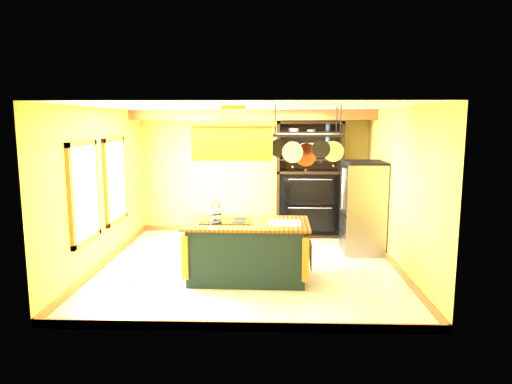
# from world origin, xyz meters

# --- Properties ---
(floor) EXTENTS (5.00, 5.00, 0.00)m
(floor) POSITION_xyz_m (0.00, 0.00, 0.00)
(floor) COLOR beige
(floor) RESTS_ON ground
(ceiling) EXTENTS (5.00, 5.00, 0.00)m
(ceiling) POSITION_xyz_m (0.00, 0.00, 2.70)
(ceiling) COLOR white
(ceiling) RESTS_ON wall_back
(wall_back) EXTENTS (5.00, 0.02, 2.70)m
(wall_back) POSITION_xyz_m (0.00, 2.50, 1.35)
(wall_back) COLOR #D2C14D
(wall_back) RESTS_ON floor
(wall_front) EXTENTS (5.00, 0.02, 2.70)m
(wall_front) POSITION_xyz_m (0.00, -2.50, 1.35)
(wall_front) COLOR #D2C14D
(wall_front) RESTS_ON floor
(wall_left) EXTENTS (0.02, 5.00, 2.70)m
(wall_left) POSITION_xyz_m (-2.50, 0.00, 1.35)
(wall_left) COLOR #D2C14D
(wall_left) RESTS_ON floor
(wall_right) EXTENTS (0.02, 5.00, 2.70)m
(wall_right) POSITION_xyz_m (2.50, 0.00, 1.35)
(wall_right) COLOR #D2C14D
(wall_right) RESTS_ON floor
(ceiling_beam) EXTENTS (5.00, 0.15, 0.20)m
(ceiling_beam) POSITION_xyz_m (0.00, 1.70, 2.59)
(ceiling_beam) COLOR #965F2E
(ceiling_beam) RESTS_ON ceiling
(window_near) EXTENTS (0.06, 1.06, 1.56)m
(window_near) POSITION_xyz_m (-2.47, -0.80, 1.40)
(window_near) COLOR #965F2E
(window_near) RESTS_ON wall_left
(window_far) EXTENTS (0.06, 1.06, 1.56)m
(window_far) POSITION_xyz_m (-2.47, 0.60, 1.40)
(window_far) COLOR #965F2E
(window_far) RESTS_ON wall_left
(kitchen_island) EXTENTS (1.94, 1.11, 1.11)m
(kitchen_island) POSITION_xyz_m (0.01, -0.66, 0.47)
(kitchen_island) COLOR black
(kitchen_island) RESTS_ON floor
(range_hood) EXTENTS (1.25, 0.71, 0.80)m
(range_hood) POSITION_xyz_m (-0.19, -0.66, 2.22)
(range_hood) COLOR #B3812C
(range_hood) RESTS_ON ceiling
(pot_rack) EXTENTS (1.14, 0.53, 0.92)m
(pot_rack) POSITION_xyz_m (0.92, -0.65, 2.16)
(pot_rack) COLOR black
(pot_rack) RESTS_ON ceiling
(refrigerator) EXTENTS (0.73, 0.86, 1.69)m
(refrigerator) POSITION_xyz_m (2.11, 0.93, 0.82)
(refrigerator) COLOR gray
(refrigerator) RESTS_ON floor
(hutch) EXTENTS (1.40, 0.63, 2.47)m
(hutch) POSITION_xyz_m (1.20, 2.23, 0.94)
(hutch) COLOR black
(hutch) RESTS_ON floor
(floor_register) EXTENTS (0.28, 0.12, 0.01)m
(floor_register) POSITION_xyz_m (-1.87, -0.81, 0.01)
(floor_register) COLOR black
(floor_register) RESTS_ON floor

